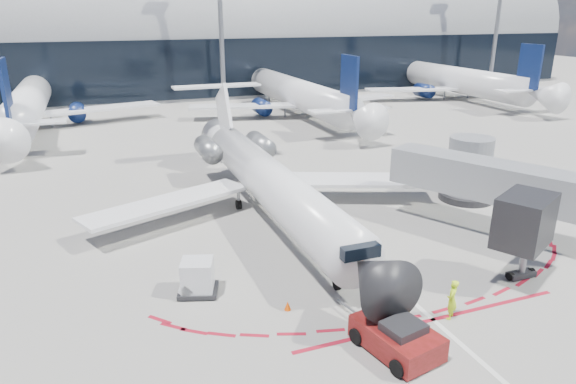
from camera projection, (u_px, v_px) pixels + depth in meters
name	position (u px, v px, depth m)	size (l,w,h in m)	color
ground	(328.00, 227.00, 33.82)	(260.00, 260.00, 0.00)	gray
apron_centerline	(316.00, 217.00, 35.58)	(0.25, 40.00, 0.01)	silver
apron_stop_bar	(433.00, 320.00, 23.67)	(14.00, 0.25, 0.01)	maroon
terminal_building	(170.00, 42.00, 88.32)	(150.00, 24.15, 24.00)	#929497
jet_bridge	(485.00, 181.00, 33.44)	(10.03, 15.20, 4.90)	gray
light_mast_centre	(221.00, 19.00, 73.69)	(0.70, 0.70, 25.00)	slate
light_mast_east	(498.00, 18.00, 90.40)	(0.70, 0.70, 25.00)	slate
regional_jet	(266.00, 178.00, 35.36)	(25.18, 31.06, 7.78)	white
pushback_tug	(397.00, 337.00, 21.32)	(3.06, 5.86, 1.49)	#54110C
ramp_worker	(452.00, 300.00, 23.50)	(0.71, 0.47, 1.94)	#CDFF1A
uld_container	(198.00, 277.00, 25.60)	(2.34, 2.16, 1.81)	black
safety_cone_left	(288.00, 306.00, 24.39)	(0.32, 0.32, 0.45)	#FF5105
bg_airliner_1	(24.00, 78.00, 61.55)	(36.49, 38.63, 11.80)	white
bg_airliner_2	(298.00, 73.00, 69.09)	(35.05, 37.11, 11.34)	white
bg_airliner_3	(456.00, 61.00, 83.21)	(36.35, 38.49, 11.76)	white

